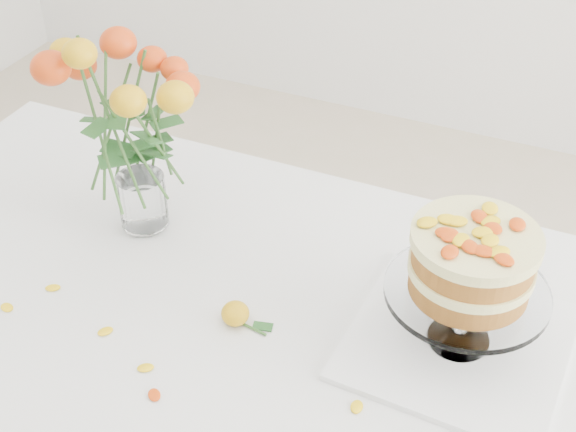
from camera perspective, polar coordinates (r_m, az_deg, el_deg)
name	(u,v)px	position (r m, az deg, el deg)	size (l,w,h in m)	color
table	(205,348)	(1.39, -5.95, -9.31)	(1.43, 0.93, 0.76)	tan
napkin	(457,342)	(1.30, 11.96, -8.75)	(0.33, 0.33, 0.01)	white
cake_stand	(471,268)	(1.20, 12.89, -3.63)	(0.25, 0.25, 0.22)	white
rose_vase	(129,105)	(1.38, -11.21, 7.77)	(0.36, 0.36, 0.44)	white
loose_rose_near	(235,314)	(1.30, -3.75, -6.94)	(0.08, 0.05, 0.04)	gold
stray_petal_a	(105,331)	(1.33, -12.86, -8.01)	(0.03, 0.02, 0.00)	yellow
stray_petal_b	(146,368)	(1.26, -10.10, -10.59)	(0.03, 0.02, 0.00)	yellow
stray_petal_c	(154,395)	(1.22, -9.49, -12.46)	(0.03, 0.02, 0.00)	yellow
stray_petal_d	(53,288)	(1.43, -16.38, -4.94)	(0.03, 0.02, 0.00)	yellow
stray_petal_e	(7,308)	(1.41, -19.36, -6.17)	(0.03, 0.02, 0.00)	yellow
stray_petal_f	(357,407)	(1.20, 4.91, -13.38)	(0.03, 0.02, 0.00)	yellow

